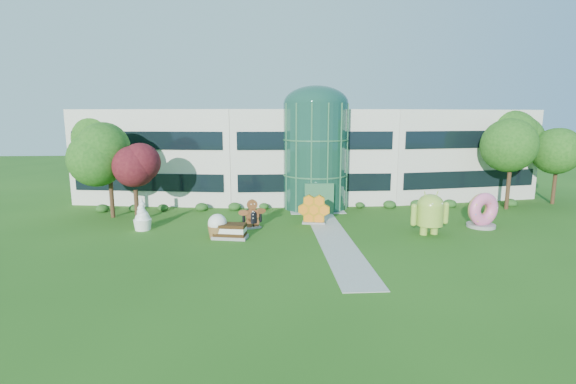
{
  "coord_description": "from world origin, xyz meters",
  "views": [
    {
      "loc": [
        -5.14,
        -27.1,
        8.57
      ],
      "look_at": [
        -2.98,
        6.0,
        2.6
      ],
      "focal_mm": 26.0,
      "sensor_mm": 36.0,
      "label": 1
    }
  ],
  "objects_px": {
    "android_green": "(430,211)",
    "donut": "(482,210)",
    "gingerbread": "(252,214)",
    "android_black": "(252,216)"
  },
  "relations": [
    {
      "from": "android_green",
      "to": "android_black",
      "type": "distance_m",
      "value": 13.5
    },
    {
      "from": "android_black",
      "to": "gingerbread",
      "type": "height_order",
      "value": "gingerbread"
    },
    {
      "from": "donut",
      "to": "gingerbread",
      "type": "relative_size",
      "value": 1.13
    },
    {
      "from": "android_green",
      "to": "android_black",
      "type": "relative_size",
      "value": 1.96
    },
    {
      "from": "donut",
      "to": "gingerbread",
      "type": "xyz_separation_m",
      "value": [
        -18.04,
        0.97,
        -0.26
      ]
    },
    {
      "from": "donut",
      "to": "gingerbread",
      "type": "height_order",
      "value": "donut"
    },
    {
      "from": "android_green",
      "to": "donut",
      "type": "distance_m",
      "value": 5.25
    },
    {
      "from": "donut",
      "to": "android_green",
      "type": "bearing_deg",
      "value": -176.33
    },
    {
      "from": "android_black",
      "to": "donut",
      "type": "height_order",
      "value": "donut"
    },
    {
      "from": "android_green",
      "to": "gingerbread",
      "type": "height_order",
      "value": "android_green"
    }
  ]
}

